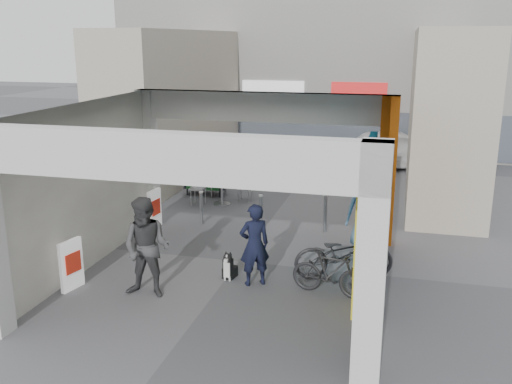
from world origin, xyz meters
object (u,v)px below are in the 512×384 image
(cafe_set, at_px, (221,190))
(white_van, at_px, (395,149))
(man_back_turned, at_px, (147,248))
(bicycle_rear, at_px, (330,272))
(man_with_dog, at_px, (254,245))
(border_collie, at_px, (229,268))
(man_elderly, at_px, (366,211))
(produce_stand, at_px, (206,184))
(man_crates, at_px, (291,160))
(bicycle_front, at_px, (344,254))

(cafe_set, distance_m, white_van, 7.74)
(man_back_turned, distance_m, bicycle_rear, 3.48)
(cafe_set, distance_m, man_with_dog, 6.10)
(cafe_set, height_order, border_collie, cafe_set)
(man_with_dog, height_order, man_elderly, man_elderly)
(man_with_dog, relative_size, white_van, 0.39)
(border_collie, relative_size, man_elderly, 0.33)
(bicycle_rear, bearing_deg, man_with_dog, 96.66)
(man_with_dog, height_order, white_van, man_with_dog)
(produce_stand, bearing_deg, bicycle_rear, -76.96)
(border_collie, xyz_separation_m, man_elderly, (2.54, 2.41, 0.68))
(bicycle_rear, bearing_deg, man_crates, 27.15)
(cafe_set, relative_size, border_collie, 2.70)
(man_crates, bearing_deg, man_with_dog, 104.61)
(man_back_turned, relative_size, bicycle_front, 0.96)
(produce_stand, distance_m, border_collie, 6.60)
(man_crates, xyz_separation_m, bicycle_front, (2.56, -7.40, -0.31))
(produce_stand, xyz_separation_m, bicycle_front, (4.86, -5.46, 0.19))
(man_elderly, xyz_separation_m, bicycle_front, (-0.30, -1.81, -0.39))
(man_back_turned, bearing_deg, white_van, 69.88)
(produce_stand, bearing_deg, white_van, 19.62)
(man_back_turned, xyz_separation_m, bicycle_rear, (3.33, 0.89, -0.51))
(produce_stand, height_order, man_with_dog, man_with_dog)
(produce_stand, relative_size, border_collie, 2.13)
(cafe_set, bearing_deg, produce_stand, 137.44)
(man_crates, bearing_deg, border_collie, 100.64)
(cafe_set, bearing_deg, man_crates, 57.85)
(man_with_dog, xyz_separation_m, man_crates, (-0.88, 8.12, 0.00))
(white_van, bearing_deg, man_elderly, 158.94)
(white_van, bearing_deg, man_with_dog, 149.93)
(cafe_set, xyz_separation_m, border_collie, (1.92, -5.43, -0.11))
(cafe_set, relative_size, man_with_dog, 0.98)
(man_crates, bearing_deg, man_elderly, 125.50)
(border_collie, relative_size, man_crates, 0.36)
(border_collie, bearing_deg, produce_stand, 123.44)
(bicycle_rear, height_order, white_van, white_van)
(man_back_turned, xyz_separation_m, man_elderly, (3.79, 3.53, -0.04))
(bicycle_front, relative_size, white_van, 0.47)
(cafe_set, height_order, bicycle_front, bicycle_front)
(man_crates, bearing_deg, produce_stand, 48.40)
(man_crates, relative_size, bicycle_front, 0.83)
(man_back_turned, bearing_deg, bicycle_rear, 13.61)
(produce_stand, relative_size, man_elderly, 0.70)
(man_with_dog, height_order, bicycle_front, man_with_dog)
(man_crates, height_order, white_van, man_crates)
(man_with_dog, xyz_separation_m, white_van, (2.44, 11.49, -0.10))
(man_with_dog, height_order, man_crates, man_crates)
(cafe_set, relative_size, man_back_turned, 0.85)
(produce_stand, distance_m, man_crates, 3.05)
(bicycle_rear, bearing_deg, man_back_turned, 115.83)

